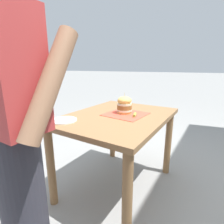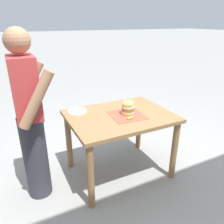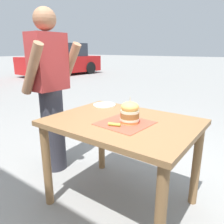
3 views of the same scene
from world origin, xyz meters
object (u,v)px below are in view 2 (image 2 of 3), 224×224
object	(u,v)px
patio_table	(120,124)
side_plate_with_forks	(77,111)
pickle_spear	(130,118)
diner_across_table	(30,118)
sandwich	(128,107)

from	to	relation	value
patio_table	side_plate_with_forks	bearing A→B (deg)	54.26
patio_table	pickle_spear	xyz separation A→B (m)	(-0.16, -0.04, 0.14)
pickle_spear	side_plate_with_forks	distance (m)	0.62
patio_table	diner_across_table	world-z (taller)	diner_across_table
sandwich	patio_table	bearing A→B (deg)	72.06
patio_table	diner_across_table	bearing A→B (deg)	86.14
pickle_spear	diner_across_table	world-z (taller)	diner_across_table
pickle_spear	diner_across_table	size ratio (longest dim) A/B	0.05
patio_table	sandwich	distance (m)	0.22
patio_table	side_plate_with_forks	size ratio (longest dim) A/B	5.17
sandwich	pickle_spear	xyz separation A→B (m)	(-0.13, 0.05, -0.07)
sandwich	diner_across_table	size ratio (longest dim) A/B	0.12
side_plate_with_forks	diner_across_table	xyz separation A→B (m)	(-0.23, 0.53, 0.11)
sandwich	diner_across_table	distance (m)	1.02
pickle_spear	sandwich	bearing A→B (deg)	-19.91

